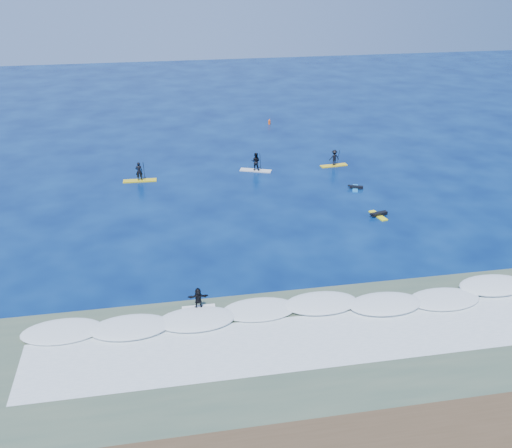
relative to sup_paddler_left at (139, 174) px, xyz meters
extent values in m
plane|color=#03113F|center=(10.53, -14.41, -0.71)|extent=(160.00, 160.00, 0.00)
cube|color=#3D5341|center=(10.53, -28.41, -0.70)|extent=(90.00, 13.00, 0.01)
cube|color=white|center=(10.53, -24.41, -0.71)|extent=(40.00, 6.00, 0.30)
cube|color=silver|center=(10.53, -27.41, -0.71)|extent=(34.00, 5.00, 0.02)
cube|color=yellow|center=(0.00, 0.00, -0.66)|extent=(3.27, 0.94, 0.11)
imported|color=black|center=(0.00, 0.00, 0.33)|extent=(0.70, 0.47, 1.86)
cylinder|color=black|center=(0.48, -0.02, 0.26)|extent=(0.08, 0.75, 2.17)
cube|color=black|center=(0.48, -0.02, -0.76)|extent=(0.13, 0.03, 0.32)
cube|color=silver|center=(11.70, 0.77, -0.66)|extent=(3.29, 1.92, 0.11)
imported|color=black|center=(11.70, 0.77, 0.32)|extent=(1.09, 0.98, 1.85)
cylinder|color=black|center=(12.15, 0.60, 0.26)|extent=(0.31, 0.71, 2.16)
cube|color=black|center=(12.15, 0.60, -0.76)|extent=(0.13, 0.03, 0.32)
cube|color=yellow|center=(20.04, 0.78, -0.66)|extent=(2.93, 1.00, 0.10)
imported|color=black|center=(20.04, 0.78, 0.21)|extent=(1.12, 0.72, 1.65)
cylinder|color=black|center=(20.47, 0.82, 0.15)|extent=(0.11, 0.66, 1.93)
cube|color=black|center=(20.47, 0.82, -0.76)|extent=(0.12, 0.03, 0.29)
cube|color=#FFF61B|center=(20.08, -11.82, -0.66)|extent=(1.02, 2.19, 0.10)
cube|color=black|center=(20.18, -11.80, -0.49)|extent=(1.51, 0.70, 0.24)
sphere|color=black|center=(19.37, -11.99, -0.39)|extent=(0.24, 0.24, 0.24)
cube|color=blue|center=(20.18, -5.66, -0.67)|extent=(1.09, 1.91, 0.09)
cube|color=black|center=(20.26, -5.69, -0.52)|extent=(1.31, 0.75, 0.21)
sphere|color=black|center=(19.58, -5.44, -0.43)|extent=(0.21, 0.21, 0.21)
cube|color=white|center=(3.76, -23.21, -0.50)|extent=(2.11, 0.61, 0.11)
imported|color=black|center=(3.76, -23.21, 0.25)|extent=(1.31, 0.44, 1.41)
cylinder|color=#F15315|center=(16.44, 17.28, -0.46)|extent=(0.31, 0.31, 0.51)
cone|color=#F15315|center=(16.44, 17.28, -0.08)|extent=(0.22, 0.22, 0.25)
camera|label=1|loc=(2.04, -53.36, 20.02)|focal=40.00mm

